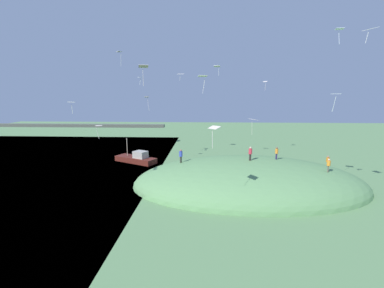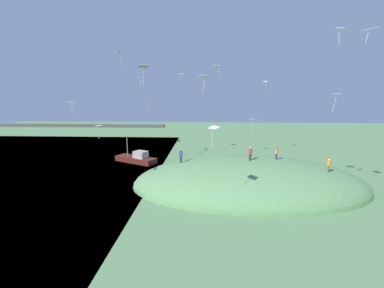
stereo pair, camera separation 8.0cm
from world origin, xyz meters
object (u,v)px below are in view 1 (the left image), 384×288
at_px(person_with_child, 329,164).
at_px(kite_13, 99,127).
at_px(kite_11, 335,95).
at_px(mooring_post, 157,174).
at_px(boat_on_lake, 137,159).
at_px(person_watching_kites, 181,154).
at_px(kite_0, 140,78).
at_px(person_near_shore, 277,152).
at_px(kite_8, 71,102).
at_px(kite_6, 214,129).
at_px(kite_7, 371,29).
at_px(kite_12, 203,77).
at_px(kite_2, 340,30).
at_px(kite_10, 119,53).
at_px(kite_14, 143,67).
at_px(kite_1, 253,120).
at_px(kite_9, 265,82).
at_px(kite_4, 217,67).
at_px(person_on_hilltop, 250,152).
at_px(kite_3, 181,74).
at_px(kite_5, 147,99).
at_px(person_walking_path, 328,160).

xyz_separation_m(person_with_child, kite_13, (-25.33, -3.40, 4.55)).
distance_m(kite_11, mooring_post, 24.92).
distance_m(boat_on_lake, person_with_child, 29.53).
bearing_deg(person_watching_kites, kite_0, 81.96).
relative_size(boat_on_lake, kite_11, 3.71).
xyz_separation_m(person_near_shore, kite_8, (-22.07, -7.43, 6.31)).
distance_m(person_with_child, kite_6, 16.62).
distance_m(kite_7, kite_12, 16.14).
height_order(kite_2, kite_11, kite_2).
relative_size(kite_10, kite_14, 0.93).
height_order(kite_0, kite_1, kite_0).
bearing_deg(person_with_child, boat_on_lake, -86.11).
bearing_deg(kite_9, kite_6, -110.68).
xyz_separation_m(kite_2, kite_12, (-12.11, 5.97, -3.59)).
bearing_deg(person_watching_kites, kite_7, -73.11).
bearing_deg(person_with_child, kite_0, -83.94).
height_order(boat_on_lake, kite_4, kite_4).
bearing_deg(kite_9, kite_7, -82.83).
xyz_separation_m(person_near_shore, kite_1, (-2.85, 1.22, 3.84)).
bearing_deg(kite_14, kite_9, 46.13).
bearing_deg(person_on_hilltop, mooring_post, -44.55).
height_order(kite_8, kite_13, kite_8).
distance_m(boat_on_lake, person_watching_kites, 14.31).
bearing_deg(mooring_post, kite_3, 78.22).
distance_m(kite_3, kite_5, 9.16).
distance_m(person_walking_path, kite_12, 21.29).
height_order(kite_1, kite_2, kite_2).
height_order(kite_0, kite_11, kite_0).
distance_m(kite_0, kite_2, 27.44).
bearing_deg(kite_8, boat_on_lake, 86.20).
distance_m(person_on_hilltop, kite_1, 4.40).
xyz_separation_m(kite_6, kite_10, (-13.44, 17.95, 8.87)).
bearing_deg(person_on_hilltop, kite_11, 156.01).
xyz_separation_m(person_on_hilltop, kite_4, (-3.75, 10.70, 11.18)).
bearing_deg(kite_2, kite_1, 123.13).
relative_size(kite_9, kite_14, 0.76).
xyz_separation_m(person_walking_path, kite_0, (-27.43, 5.22, 11.59)).
height_order(kite_1, kite_10, kite_10).
distance_m(person_near_shore, person_with_child, 5.94).
bearing_deg(person_with_child, person_watching_kites, -67.47).
distance_m(kite_14, mooring_post, 15.17).
bearing_deg(mooring_post, person_walking_path, 1.73).
bearing_deg(kite_5, kite_2, -36.18).
xyz_separation_m(person_near_shore, kite_14, (-16.00, -2.66, 10.05)).
xyz_separation_m(person_on_hilltop, kite_3, (-9.88, 15.67, 10.47)).
height_order(person_on_hilltop, kite_12, kite_12).
distance_m(kite_7, kite_10, 30.71).
bearing_deg(kite_13, kite_4, 50.66).
bearing_deg(kite_8, kite_12, 25.65).
bearing_deg(kite_4, person_with_child, -44.62).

